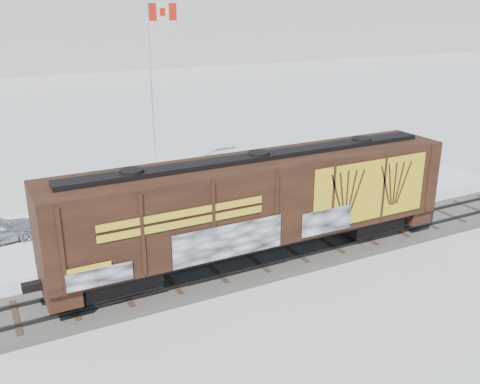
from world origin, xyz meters
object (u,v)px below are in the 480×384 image
flagpole (155,121)px  car_white (223,203)px  car_dark (337,186)px  hopper_railcar (258,202)px

flagpole → car_white: flagpole is taller
flagpole → car_dark: size_ratio=2.67×
car_white → car_dark: size_ratio=1.08×
hopper_railcar → flagpole: size_ratio=1.60×
car_white → flagpole: bearing=5.9°
hopper_railcar → car_dark: 10.84m
flagpole → car_white: 7.79m
hopper_railcar → flagpole: (-0.20, 12.86, 1.14)m
flagpole → car_dark: flagpole is taller
car_white → car_dark: car_white is taller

